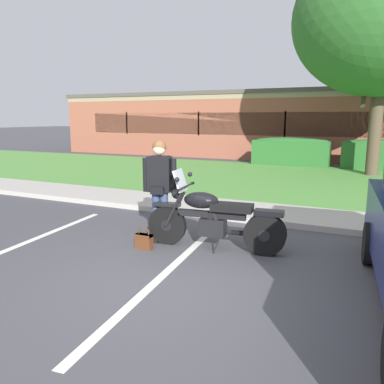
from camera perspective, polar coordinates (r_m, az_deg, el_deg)
name	(u,v)px	position (r m, az deg, el deg)	size (l,w,h in m)	color
ground_plane	(175,282)	(5.08, -2.57, -13.07)	(140.00, 140.00, 0.00)	#424247
curb_strip	(249,220)	(7.85, 8.38, -4.01)	(60.00, 0.20, 0.12)	#ADA89E
concrete_walk	(261,211)	(8.65, 10.04, -2.82)	(60.00, 1.50, 0.08)	#ADA89E
grass_lawn	(300,180)	(13.24, 15.59, 1.64)	(60.00, 8.07, 0.06)	#518E3D
stall_stripe_0	(20,245)	(7.03, -23.95, -7.10)	(0.12, 4.40, 0.01)	silver
stall_stripe_1	(165,273)	(5.35, -3.94, -11.77)	(0.12, 4.40, 0.01)	silver
motorcycle	(219,220)	(6.11, 4.02, -4.05)	(2.24, 0.82, 1.26)	black
rider_person	(160,184)	(6.42, -4.77, 1.25)	(0.56, 0.35, 1.70)	black
handbag	(144,240)	(6.27, -7.08, -7.00)	(0.28, 0.13, 0.36)	#562D19
hedge_left	(291,151)	(17.26, 14.29, 5.84)	(3.22, 0.90, 1.24)	#286028
hedge_center_left	(383,154)	(16.94, 26.20, 4.97)	(3.01, 0.90, 1.24)	#286028
brick_building	(304,124)	(23.91, 16.11, 9.59)	(26.33, 10.42, 3.41)	#93513D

